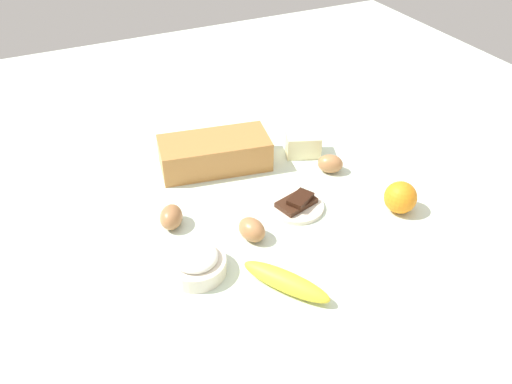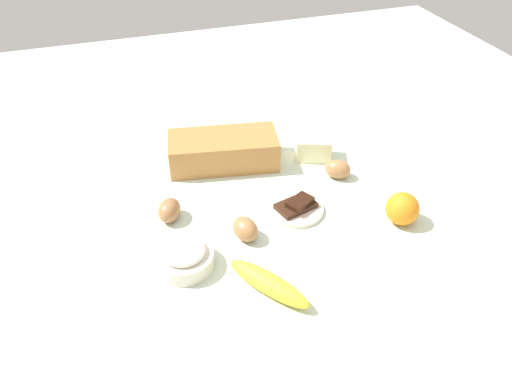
% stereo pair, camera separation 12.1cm
% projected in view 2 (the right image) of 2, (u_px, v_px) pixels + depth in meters
% --- Properties ---
extents(ground_plane, '(2.40, 2.40, 0.02)m').
position_uv_depth(ground_plane, '(256.00, 209.00, 1.24)').
color(ground_plane, silver).
extents(loaf_pan, '(0.30, 0.18, 0.08)m').
position_uv_depth(loaf_pan, '(223.00, 150.00, 1.35)').
color(loaf_pan, '#B77A3D').
rests_on(loaf_pan, ground_plane).
extents(flour_bowl, '(0.12, 0.12, 0.06)m').
position_uv_depth(flour_bowl, '(184.00, 256.00, 1.06)').
color(flour_bowl, silver).
rests_on(flour_bowl, ground_plane).
extents(banana, '(0.14, 0.18, 0.04)m').
position_uv_depth(banana, '(269.00, 283.00, 1.01)').
color(banana, yellow).
rests_on(banana, ground_plane).
extents(orange_fruit, '(0.08, 0.08, 0.08)m').
position_uv_depth(orange_fruit, '(402.00, 209.00, 1.16)').
color(orange_fruit, orange).
rests_on(orange_fruit, ground_plane).
extents(butter_block, '(0.11, 0.09, 0.06)m').
position_uv_depth(butter_block, '(314.00, 148.00, 1.38)').
color(butter_block, '#F4EDB2').
rests_on(butter_block, ground_plane).
extents(egg_near_butter, '(0.08, 0.08, 0.05)m').
position_uv_depth(egg_near_butter, '(338.00, 169.00, 1.31)').
color(egg_near_butter, '#AE7647').
rests_on(egg_near_butter, ground_plane).
extents(egg_beside_bowl, '(0.08, 0.08, 0.05)m').
position_uv_depth(egg_beside_bowl, '(169.00, 210.00, 1.18)').
color(egg_beside_bowl, '#A16C41').
rests_on(egg_beside_bowl, ground_plane).
extents(egg_loose, '(0.07, 0.08, 0.05)m').
position_uv_depth(egg_loose, '(245.00, 229.00, 1.13)').
color(egg_loose, '#AD7446').
rests_on(egg_loose, ground_plane).
extents(chocolate_plate, '(0.13, 0.13, 0.03)m').
position_uv_depth(chocolate_plate, '(296.00, 208.00, 1.21)').
color(chocolate_plate, silver).
rests_on(chocolate_plate, ground_plane).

